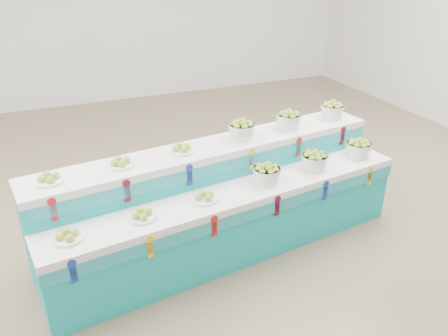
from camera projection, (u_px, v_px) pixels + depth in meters
The scene contains 14 objects.
ground at pixel (196, 228), 5.02m from camera, with size 10.00×10.00×0.00m, color #716148.
display_stand at pixel (224, 201), 4.54m from camera, with size 3.68×0.95×1.02m, color #15AAB1, non-canonical shape.
plate_lower_left at pixel (67, 235), 3.55m from camera, with size 0.23×0.23×0.09m, color white.
plate_lower_mid at pixel (142, 214), 3.83m from camera, with size 0.23×0.23×0.09m, color white.
plate_lower_right at pixel (205, 196), 4.10m from camera, with size 0.23×0.23×0.09m, color white.
basket_lower_left at pixel (267, 174), 4.39m from camera, with size 0.27×0.27×0.20m, color silver, non-canonical shape.
basket_lower_mid at pixel (314, 160), 4.66m from camera, with size 0.27×0.27×0.20m, color silver, non-canonical shape.
basket_lower_right at pixel (359, 148), 4.94m from camera, with size 0.27×0.27×0.20m, color silver, non-canonical shape.
plate_upper_left at pixel (48, 178), 3.77m from camera, with size 0.23×0.23×0.09m, color white.
plate_upper_mid at pixel (120, 162), 4.05m from camera, with size 0.23×0.23×0.09m, color white.
plate_upper_right at pixel (181, 148), 4.32m from camera, with size 0.23×0.23×0.09m, color white.
basket_upper_left at pixel (242, 130), 4.61m from camera, with size 0.27×0.27×0.20m, color silver, non-canonical shape.
basket_upper_mid at pixel (289, 119), 4.88m from camera, with size 0.27×0.27×0.20m, color silver, non-canonical shape.
basket_upper_right at pixel (332, 110), 5.16m from camera, with size 0.27×0.27×0.20m, color silver, non-canonical shape.
Camera 1 is at (-1.36, -4.01, 2.79)m, focal length 36.78 mm.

